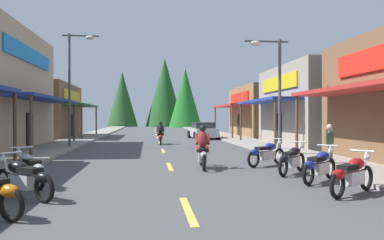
{
  "coord_description": "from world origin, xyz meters",
  "views": [
    {
      "loc": [
        -0.77,
        0.7,
        1.86
      ],
      "look_at": [
        2.83,
        32.96,
        1.6
      ],
      "focal_mm": 36.3,
      "sensor_mm": 36.0,
      "label": 1
    }
  ],
  "objects_px": {
    "motorcycle_parked_right_4": "(292,159)",
    "rider_cruising_trailing": "(161,135)",
    "streetlamp_right": "(273,79)",
    "motorcycle_parked_right_5": "(266,153)",
    "motorcycle_parked_right_2": "(352,174)",
    "parked_car_curbside": "(203,131)",
    "motorcycle_parked_left_2": "(24,178)",
    "rider_cruising_lead": "(203,150)",
    "streetlamp_left": "(75,75)",
    "pedestrian_waiting": "(330,142)",
    "motorcycle_parked_right_3": "(320,165)",
    "motorcycle_parked_left_3": "(29,168)"
  },
  "relations": [
    {
      "from": "motorcycle_parked_right_5",
      "to": "motorcycle_parked_left_2",
      "type": "xyz_separation_m",
      "value": [
        -7.2,
        -5.14,
        0.0
      ]
    },
    {
      "from": "motorcycle_parked_right_2",
      "to": "parked_car_curbside",
      "type": "xyz_separation_m",
      "value": [
        -0.27,
        23.75,
        0.2
      ]
    },
    {
      "from": "motorcycle_parked_right_4",
      "to": "motorcycle_parked_right_3",
      "type": "bearing_deg",
      "value": -130.83
    },
    {
      "from": "motorcycle_parked_left_2",
      "to": "rider_cruising_trailing",
      "type": "xyz_separation_m",
      "value": [
        3.59,
        17.2,
        0.17
      ]
    },
    {
      "from": "motorcycle_parked_right_5",
      "to": "parked_car_curbside",
      "type": "distance_m",
      "value": 18.28
    },
    {
      "from": "streetlamp_left",
      "to": "motorcycle_parked_right_5",
      "type": "distance_m",
      "value": 13.13
    },
    {
      "from": "rider_cruising_lead",
      "to": "parked_car_curbside",
      "type": "relative_size",
      "value": 0.49
    },
    {
      "from": "motorcycle_parked_right_4",
      "to": "motorcycle_parked_left_2",
      "type": "bearing_deg",
      "value": 154.41
    },
    {
      "from": "rider_cruising_trailing",
      "to": "motorcycle_parked_right_5",
      "type": "bearing_deg",
      "value": -160.76
    },
    {
      "from": "parked_car_curbside",
      "to": "streetlamp_left",
      "type": "bearing_deg",
      "value": 132.72
    },
    {
      "from": "streetlamp_right",
      "to": "motorcycle_parked_left_2",
      "type": "relative_size",
      "value": 3.19
    },
    {
      "from": "streetlamp_right",
      "to": "motorcycle_parked_right_2",
      "type": "xyz_separation_m",
      "value": [
        -0.99,
        -8.99,
        -3.16
      ]
    },
    {
      "from": "streetlamp_right",
      "to": "motorcycle_parked_right_5",
      "type": "distance_m",
      "value": 4.93
    },
    {
      "from": "streetlamp_left",
      "to": "rider_cruising_lead",
      "type": "xyz_separation_m",
      "value": [
        6.22,
        -9.47,
        -3.66
      ]
    },
    {
      "from": "rider_cruising_trailing",
      "to": "motorcycle_parked_right_2",
      "type": "bearing_deg",
      "value": -164.52
    },
    {
      "from": "motorcycle_parked_left_3",
      "to": "parked_car_curbside",
      "type": "relative_size",
      "value": 0.41
    },
    {
      "from": "streetlamp_right",
      "to": "motorcycle_parked_right_5",
      "type": "xyz_separation_m",
      "value": [
        -1.4,
        -3.52,
        -3.16
      ]
    },
    {
      "from": "streetlamp_right",
      "to": "rider_cruising_trailing",
      "type": "height_order",
      "value": "streetlamp_right"
    },
    {
      "from": "streetlamp_right",
      "to": "motorcycle_parked_right_2",
      "type": "bearing_deg",
      "value": -96.3
    },
    {
      "from": "rider_cruising_lead",
      "to": "rider_cruising_trailing",
      "type": "distance_m",
      "value": 12.52
    },
    {
      "from": "motorcycle_parked_right_2",
      "to": "parked_car_curbside",
      "type": "bearing_deg",
      "value": 54.56
    },
    {
      "from": "motorcycle_parked_right_4",
      "to": "rider_cruising_trailing",
      "type": "distance_m",
      "value": 14.66
    },
    {
      "from": "parked_car_curbside",
      "to": "rider_cruising_trailing",
      "type": "bearing_deg",
      "value": 145.42
    },
    {
      "from": "motorcycle_parked_left_2",
      "to": "rider_cruising_trailing",
      "type": "bearing_deg",
      "value": -62.87
    },
    {
      "from": "motorcycle_parked_right_2",
      "to": "rider_cruising_trailing",
      "type": "bearing_deg",
      "value": 66.85
    },
    {
      "from": "streetlamp_left",
      "to": "rider_cruising_trailing",
      "type": "height_order",
      "value": "streetlamp_left"
    },
    {
      "from": "motorcycle_parked_right_5",
      "to": "rider_cruising_trailing",
      "type": "bearing_deg",
      "value": 72.93
    },
    {
      "from": "streetlamp_left",
      "to": "motorcycle_parked_left_3",
      "type": "relative_size",
      "value": 3.74
    },
    {
      "from": "motorcycle_parked_right_2",
      "to": "motorcycle_parked_left_2",
      "type": "relative_size",
      "value": 1.03
    },
    {
      "from": "rider_cruising_lead",
      "to": "parked_car_curbside",
      "type": "xyz_separation_m",
      "value": [
        2.63,
        18.69,
        0.03
      ]
    },
    {
      "from": "streetlamp_left",
      "to": "motorcycle_parked_right_3",
      "type": "relative_size",
      "value": 4.07
    },
    {
      "from": "motorcycle_parked_right_2",
      "to": "motorcycle_parked_right_4",
      "type": "bearing_deg",
      "value": 57.3
    },
    {
      "from": "motorcycle_parked_right_4",
      "to": "rider_cruising_trailing",
      "type": "xyz_separation_m",
      "value": [
        -3.83,
        14.15,
        0.17
      ]
    },
    {
      "from": "streetlamp_right",
      "to": "rider_cruising_lead",
      "type": "height_order",
      "value": "streetlamp_right"
    },
    {
      "from": "pedestrian_waiting",
      "to": "motorcycle_parked_right_4",
      "type": "bearing_deg",
      "value": 92.36
    },
    {
      "from": "motorcycle_parked_left_2",
      "to": "pedestrian_waiting",
      "type": "bearing_deg",
      "value": -114.29
    },
    {
      "from": "rider_cruising_lead",
      "to": "pedestrian_waiting",
      "type": "relative_size",
      "value": 1.35
    },
    {
      "from": "motorcycle_parked_right_5",
      "to": "streetlamp_left",
      "type": "bearing_deg",
      "value": 100.1
    },
    {
      "from": "streetlamp_right",
      "to": "motorcycle_parked_right_2",
      "type": "height_order",
      "value": "streetlamp_right"
    },
    {
      "from": "streetlamp_left",
      "to": "parked_car_curbside",
      "type": "relative_size",
      "value": 1.52
    },
    {
      "from": "motorcycle_parked_right_2",
      "to": "pedestrian_waiting",
      "type": "height_order",
      "value": "pedestrian_waiting"
    },
    {
      "from": "rider_cruising_lead",
      "to": "parked_car_curbside",
      "type": "height_order",
      "value": "rider_cruising_lead"
    },
    {
      "from": "motorcycle_parked_right_3",
      "to": "parked_car_curbside",
      "type": "distance_m",
      "value": 21.98
    },
    {
      "from": "motorcycle_parked_right_5",
      "to": "rider_cruising_trailing",
      "type": "relative_size",
      "value": 0.86
    },
    {
      "from": "motorcycle_parked_left_3",
      "to": "motorcycle_parked_left_2",
      "type": "bearing_deg",
      "value": 156.93
    },
    {
      "from": "parked_car_curbside",
      "to": "motorcycle_parked_right_3",
      "type": "bearing_deg",
      "value": 177.25
    },
    {
      "from": "motorcycle_parked_left_3",
      "to": "rider_cruising_lead",
      "type": "distance_m",
      "value": 5.96
    },
    {
      "from": "motorcycle_parked_right_3",
      "to": "rider_cruising_trailing",
      "type": "relative_size",
      "value": 0.77
    },
    {
      "from": "motorcycle_parked_right_2",
      "to": "pedestrian_waiting",
      "type": "xyz_separation_m",
      "value": [
        1.94,
        5.15,
        0.43
      ]
    },
    {
      "from": "rider_cruising_trailing",
      "to": "pedestrian_waiting",
      "type": "relative_size",
      "value": 1.35
    }
  ]
}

